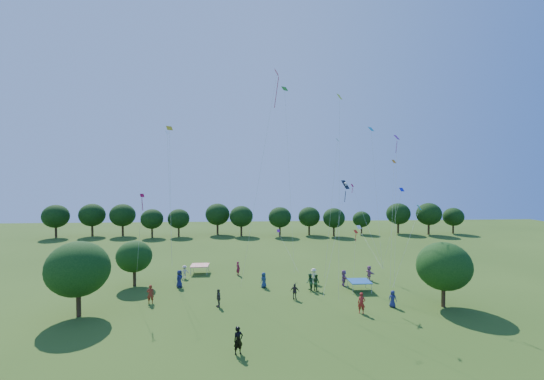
{
  "coord_description": "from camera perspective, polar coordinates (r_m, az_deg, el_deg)",
  "views": [
    {
      "loc": [
        -2.26,
        -20.52,
        12.21
      ],
      "look_at": [
        0.0,
        14.0,
        11.0
      ],
      "focal_mm": 24.0,
      "sensor_mm": 36.0,
      "label": 1
    }
  ],
  "objects": [
    {
      "name": "near_tree_west",
      "position": [
        36.66,
        -28.15,
        -10.86
      ],
      "size": [
        5.35,
        5.35,
        6.61
      ],
      "color": "#422B19",
      "rests_on": "ground"
    },
    {
      "name": "near_tree_north",
      "position": [
        44.2,
        -20.8,
        -9.72
      ],
      "size": [
        3.9,
        3.9,
        5.1
      ],
      "color": "#422B19",
      "rests_on": "ground"
    },
    {
      "name": "near_tree_east",
      "position": [
        38.42,
        25.35,
        -10.75
      ],
      "size": [
        4.98,
        4.98,
        6.1
      ],
      "color": "#422B19",
      "rests_on": "ground"
    },
    {
      "name": "treeline",
      "position": [
        76.38,
        -3.34,
        -4.1
      ],
      "size": [
        88.01,
        8.77,
        6.77
      ],
      "color": "#422B19",
      "rests_on": "ground"
    },
    {
      "name": "tent_red_stripe",
      "position": [
        47.97,
        -11.25,
        -11.51
      ],
      "size": [
        2.2,
        2.2,
        1.1
      ],
      "color": "#EE3C1C",
      "rests_on": "ground"
    },
    {
      "name": "tent_blue",
      "position": [
        41.31,
        13.56,
        -13.74
      ],
      "size": [
        2.2,
        2.2,
        1.1
      ],
      "color": "#16498F",
      "rests_on": "ground"
    },
    {
      "name": "man_in_black",
      "position": [
        27.18,
        -5.31,
        -22.45
      ],
      "size": [
        0.85,
        0.75,
        1.92
      ],
      "primitive_type": "imported",
      "rotation": [
        0.0,
        0.0,
        0.5
      ],
      "color": "black",
      "rests_on": "ground"
    },
    {
      "name": "crowd_person_0",
      "position": [
        42.71,
        -14.32,
        -13.33
      ],
      "size": [
        0.9,
        1.08,
        1.92
      ],
      "primitive_type": "imported",
      "rotation": [
        0.0,
        0.0,
        1.08
      ],
      "color": "#1B1F50",
      "rests_on": "ground"
    },
    {
      "name": "crowd_person_1",
      "position": [
        46.53,
        -5.35,
        -12.13
      ],
      "size": [
        0.73,
        0.75,
        1.71
      ],
      "primitive_type": "imported",
      "rotation": [
        0.0,
        0.0,
        2.31
      ],
      "color": "maroon",
      "rests_on": "ground"
    },
    {
      "name": "crowd_person_2",
      "position": [
        40.48,
        5.97,
        -14.2
      ],
      "size": [
        0.56,
        0.94,
        1.85
      ],
      "primitive_type": "imported",
      "rotation": [
        0.0,
        0.0,
        4.79
      ],
      "color": "#224F2B",
      "rests_on": "ground"
    },
    {
      "name": "crowd_person_3",
      "position": [
        43.16,
        6.55,
        -13.24
      ],
      "size": [
        1.17,
        1.17,
        1.75
      ],
      "primitive_type": "imported",
      "rotation": [
        0.0,
        0.0,
        5.5
      ],
      "color": "beige",
      "rests_on": "ground"
    },
    {
      "name": "crowd_person_4",
      "position": [
        36.03,
        -8.4,
        -16.41
      ],
      "size": [
        0.78,
        1.08,
        1.69
      ],
      "primitive_type": "imported",
      "rotation": [
        0.0,
        0.0,
        5.08
      ],
      "color": "#444036",
      "rests_on": "ground"
    },
    {
      "name": "crowd_person_5",
      "position": [
        45.51,
        15.0,
        -12.49
      ],
      "size": [
        0.92,
        1.73,
        1.75
      ],
      "primitive_type": "imported",
      "rotation": [
        0.0,
        0.0,
        1.79
      ],
      "color": "#A76190",
      "rests_on": "ground"
    },
    {
      "name": "crowd_person_6",
      "position": [
        37.38,
        18.4,
        -15.89
      ],
      "size": [
        0.87,
        0.82,
        1.57
      ],
      "primitive_type": "imported",
      "rotation": [
        0.0,
        0.0,
        2.45
      ],
      "color": "navy",
      "rests_on": "ground"
    },
    {
      "name": "crowd_person_7",
      "position": [
        35.02,
        13.86,
        -16.84
      ],
      "size": [
        0.82,
        0.72,
        1.86
      ],
      "primitive_type": "imported",
      "rotation": [
        0.0,
        0.0,
        5.8
      ],
      "color": "maroon",
      "rests_on": "ground"
    },
    {
      "name": "crowd_person_8",
      "position": [
        40.68,
        6.93,
        -14.17
      ],
      "size": [
        0.87,
        0.99,
        1.77
      ],
      "primitive_type": "imported",
      "rotation": [
        0.0,
        0.0,
        2.14
      ],
      "color": "#2D5826",
      "rests_on": "ground"
    },
    {
      "name": "crowd_person_9",
      "position": [
        46.23,
        -13.58,
        -12.36
      ],
      "size": [
        1.12,
        0.76,
        1.57
      ],
      "primitive_type": "imported",
      "rotation": [
        0.0,
        0.0,
        3.46
      ],
      "color": "beige",
      "rests_on": "ground"
    },
    {
      "name": "crowd_person_10",
      "position": [
        37.76,
        3.6,
        -15.6
      ],
      "size": [
        1.02,
        0.73,
        1.59
      ],
      "primitive_type": "imported",
      "rotation": [
        0.0,
        0.0,
        2.77
      ],
      "color": "#3B322F",
      "rests_on": "ground"
    },
    {
      "name": "crowd_person_11",
      "position": [
        42.73,
        11.2,
        -13.37
      ],
      "size": [
        0.65,
        1.71,
        1.82
      ],
      "primitive_type": "imported",
      "rotation": [
        0.0,
        0.0,
        1.59
      ],
      "color": "#8B5186",
      "rests_on": "ground"
    },
    {
      "name": "crowd_person_12",
      "position": [
        41.41,
        -1.31,
        -13.93
      ],
      "size": [
        0.91,
        0.91,
        1.69
      ],
      "primitive_type": "imported",
      "rotation": [
        0.0,
        0.0,
        3.92
      ],
      "color": "navy",
      "rests_on": "ground"
    },
    {
      "name": "crowd_person_13",
      "position": [
        38.4,
        -18.53,
        -15.22
      ],
      "size": [
        0.76,
        0.58,
        1.82
      ],
      "primitive_type": "imported",
      "rotation": [
        0.0,
        0.0,
        3.36
      ],
      "color": "maroon",
      "rests_on": "ground"
    },
    {
      "name": "pirate_kite",
      "position": [
        39.34,
        11.39,
        0.51
      ],
      "size": [
        4.14,
        6.42,
        10.6
      ],
      "color": "black"
    },
    {
      "name": "red_high_kite",
      "position": [
        36.74,
        -0.23,
        12.05
      ],
      "size": [
        3.83,
        0.74,
        21.58
      ],
      "color": "red"
    },
    {
      "name": "small_kite_0",
      "position": [
        48.35,
        13.35,
        -1.74
      ],
      "size": [
        2.61,
        5.75,
        10.04
      ],
      "color": "red"
    },
    {
      "name": "small_kite_1",
      "position": [
        39.59,
        18.44,
        -0.29
      ],
      "size": [
        1.58,
        2.84,
        12.76
      ],
      "color": "orange"
    },
    {
      "name": "small_kite_2",
      "position": [
        35.54,
        10.53,
        8.23
      ],
      "size": [
        1.24,
        4.0,
        19.0
      ],
      "color": "#D8ED15"
    },
    {
      "name": "small_kite_3",
      "position": [
        38.18,
        9.63,
        1.34
      ],
      "size": [
        1.07,
        2.16,
        14.89
      ],
      "color": "#1A9335"
    },
    {
      "name": "small_kite_4",
      "position": [
        42.97,
        19.12,
        -2.37
      ],
      "size": [
        1.25,
        3.44,
        9.76
      ],
      "color": "#141AC9"
    },
    {
      "name": "small_kite_5",
      "position": [
        45.63,
        1.63,
        -7.73
      ],
      "size": [
        2.16,
        5.05,
        4.28
      ],
      "color": "purple"
    },
    {
      "name": "small_kite_6",
      "position": [
        51.27,
        13.88,
        -6.43
      ],
      "size": [
        1.03,
        7.45,
        4.24
      ],
      "color": "silver"
    },
    {
      "name": "small_kite_7",
      "position": [
        44.48,
        15.58,
        5.44
      ],
      "size": [
        1.94,
        0.83,
        16.83
      ],
      "color": "#0B89AB"
    },
    {
      "name": "small_kite_8",
      "position": [
        38.06,
        -19.88,
        -3.84
      ],
      "size": [
        1.34,
        1.6,
        9.31
      ],
      "color": "#BA0A33"
    },
    {
      "name": "small_kite_9",
      "position": [
        41.78,
        12.97,
        -7.27
      ],
      "size": [
        0.56,
        0.54,
        5.05
      ],
      "color": "red"
    },
    {
      "name": "small_kite_10",
      "position": [
        46.13,
        -15.73,
        5.72
      ],
      "size": [
        0.86,
        0.81,
        17.17
      ],
      "color": "gold"
    },
    {
      "name": "small_kite_11",
      "position": [
        42.28,
        2.32,
        9.89
      ],
      "size": [
        1.48,
        1.29,
        21.35
      ],
      "color": "#308919"
    },
    {
      "name": "small_kite_12",
      "position": [
        39.29,
        21.63,
        -4.03
      ],
      "size": [
        3.2,
        1.07,
        8.15
      ],
      "color": "blue"
    },
    {
      "name": "small_kite_13",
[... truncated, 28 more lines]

